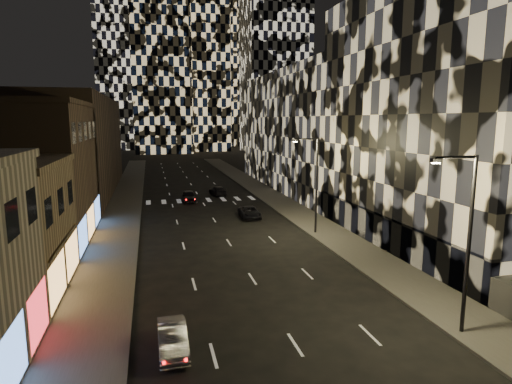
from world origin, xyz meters
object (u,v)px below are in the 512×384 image
streetlight_far (314,179)px  car_dark_oncoming (218,191)px  car_dark_rightlane (250,212)px  streetlight_near (466,232)px  car_silver_parked (173,339)px  car_dark_midlane (189,196)px

streetlight_far → car_dark_oncoming: 24.53m
car_dark_rightlane → car_dark_oncoming: bearing=96.5°
streetlight_near → car_dark_oncoming: streetlight_near is taller
streetlight_near → car_dark_rightlane: bearing=98.8°
car_silver_parked → car_dark_oncoming: (8.60, 41.58, 0.02)m
car_dark_midlane → streetlight_far: bearing=-62.8°
car_dark_rightlane → streetlight_far: bearing=-59.5°
car_silver_parked → car_dark_rightlane: bearing=68.7°
car_dark_midlane → car_silver_parked: bearing=-96.5°
streetlight_near → car_dark_rightlane: 28.78m
car_dark_oncoming → car_dark_midlane: bearing=36.1°
streetlight_far → car_dark_midlane: size_ratio=2.08×
car_silver_parked → streetlight_far: bearing=51.3°
streetlight_near → streetlight_far: 20.00m
streetlight_far → car_dark_rightlane: (-4.35, 8.06, -4.73)m
car_dark_oncoming → car_dark_rightlane: size_ratio=1.00×
car_silver_parked → car_dark_oncoming: bearing=77.6°
streetlight_near → car_dark_rightlane: (-4.35, 28.06, -4.73)m
car_dark_oncoming → streetlight_far: bearing=97.5°
streetlight_near → car_dark_midlane: size_ratio=2.08×
streetlight_far → car_dark_rightlane: 10.31m
car_dark_midlane → car_dark_rightlane: size_ratio=0.97×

